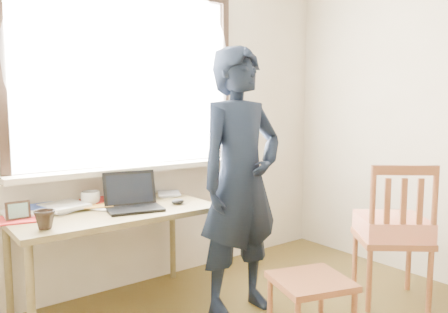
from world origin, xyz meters
TOP-DOWN VIEW (x-y plane):
  - room_shell at (-0.02, 0.20)m, footprint 3.52×4.02m
  - desk at (-0.50, 1.63)m, footprint 1.31×0.66m
  - laptop at (-0.38, 1.60)m, footprint 0.41×0.36m
  - mug_white at (-0.58, 1.85)m, footprint 0.14×0.14m
  - mug_dark at (-0.99, 1.45)m, footprint 0.16×0.16m
  - mouse at (-0.07, 1.53)m, footprint 0.10×0.07m
  - desk_clutter at (-0.84, 1.85)m, footprint 0.94×0.50m
  - book_a at (-0.89, 1.83)m, footprint 0.27×0.32m
  - book_b at (-0.02, 1.90)m, footprint 0.25×0.28m
  - picture_frame at (-1.07, 1.73)m, footprint 0.14×0.02m
  - work_chair at (0.20, 0.53)m, footprint 0.51×0.50m
  - side_chair at (1.12, 0.59)m, footprint 0.64×0.64m
  - person at (0.19, 1.15)m, footprint 0.65×0.43m

SIDE VIEW (x-z plane):
  - work_chair at x=0.20m, z-range 0.14..0.56m
  - side_chair at x=1.12m, z-range 0.03..1.03m
  - desk at x=-0.50m, z-range 0.28..0.98m
  - book_b at x=-0.02m, z-range 0.70..0.72m
  - book_a at x=-0.89m, z-range 0.70..0.73m
  - desk_clutter at x=-0.84m, z-range 0.70..0.74m
  - mouse at x=-0.07m, z-range 0.70..0.74m
  - mug_white at x=-0.58m, z-range 0.70..0.81m
  - mug_dark at x=-0.99m, z-range 0.70..0.81m
  - picture_frame at x=-1.07m, z-range 0.70..0.81m
  - laptop at x=-0.38m, z-range 0.64..0.88m
  - person at x=0.19m, z-range 0.00..1.78m
  - room_shell at x=-0.02m, z-range 0.33..2.94m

